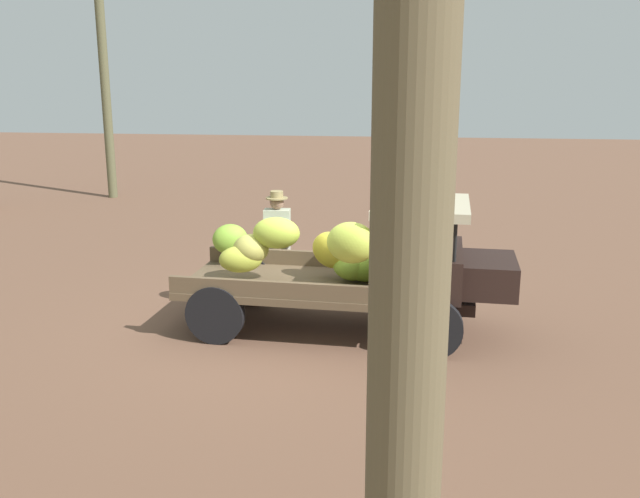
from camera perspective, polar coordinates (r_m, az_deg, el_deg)
name	(u,v)px	position (r m, az deg, el deg)	size (l,w,h in m)	color
ground_plane	(299,327)	(9.92, -1.74, -6.33)	(60.00, 60.00, 0.00)	brown
truck	(361,269)	(9.50, 3.33, -1.62)	(4.53, 2.00, 1.83)	black
farmer	(277,238)	(10.94, -3.49, 0.94)	(0.53, 0.47, 1.70)	#BBB7A6
loose_banana_bunch	(241,271)	(12.06, -6.47, -1.79)	(0.59, 0.35, 0.34)	gold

